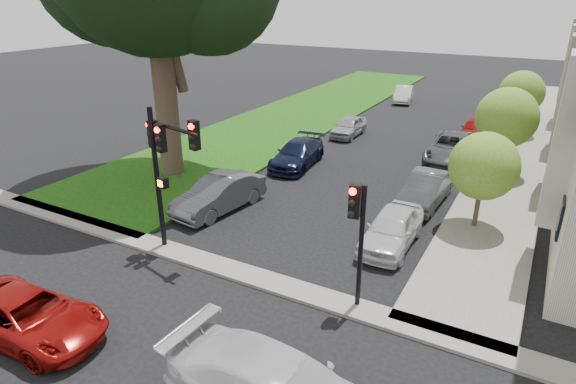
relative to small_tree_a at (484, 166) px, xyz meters
The scene contains 18 objects.
ground 11.70m from the small_tree_a, 122.98° to the right, with size 140.00×140.00×0.00m, color black.
grass_strip 21.13m from the small_tree_a, 136.45° to the left, with size 8.00×44.00×0.12m, color #133609.
sidewalk_right 14.69m from the small_tree_a, 87.82° to the left, with size 3.50×44.00×0.12m, color slate.
sidewalk_cross 10.12m from the small_tree_a, 129.38° to the right, with size 60.00×1.00×0.12m, color slate.
small_tree_a is the anchor object (origin of this frame).
small_tree_b 7.13m from the small_tree_a, 90.00° to the left, with size 3.06×3.06×4.59m.
small_tree_c 15.78m from the small_tree_a, 90.00° to the left, with size 2.85×2.85×4.28m.
traffic_signal_main 12.10m from the small_tree_a, 142.62° to the right, with size 2.62×0.75×5.36m.
traffic_signal_secondary 7.73m from the small_tree_a, 107.83° to the right, with size 0.53×0.43×4.03m.
car_cross_near 16.40m from the small_tree_a, 126.84° to the right, with size 2.16×4.68×1.30m, color maroon.
car_parked_0 4.45m from the small_tree_a, 129.42° to the right, with size 1.68×4.18×1.43m, color silver.
car_parked_1 3.43m from the small_tree_a, 149.17° to the left, with size 1.51×4.33×1.43m, color #3F4247.
car_parked_2 8.84m from the small_tree_a, 107.48° to the left, with size 2.58×5.59×1.55m, color #3F4247.
car_parked_3 13.75m from the small_tree_a, 99.33° to the left, with size 1.63×4.06×1.38m, color maroon.
car_parked_5 10.95m from the small_tree_a, 160.35° to the right, with size 1.62×4.63×1.53m, color #3F4247.
car_parked_6 10.61m from the small_tree_a, 162.03° to the left, with size 1.93×4.75×1.38m, color black.
car_parked_7 14.21m from the small_tree_a, 133.69° to the left, with size 1.53×3.79×1.29m, color #999BA0.
car_parked_9 24.60m from the small_tree_a, 113.16° to the left, with size 1.42×4.08×1.34m, color silver.
Camera 1 is at (8.06, -9.58, 8.96)m, focal length 30.00 mm.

